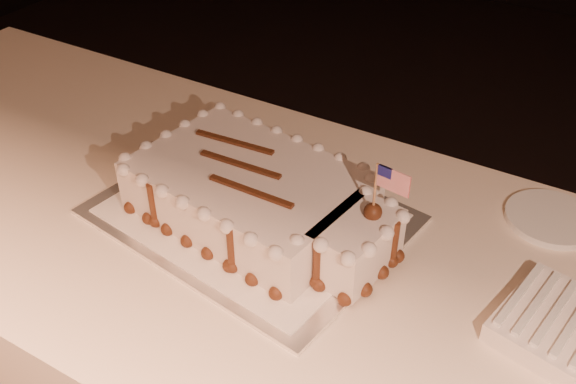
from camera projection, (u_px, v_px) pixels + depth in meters
The scene contains 5 objects.
banquet_table at pixel (293, 378), 1.34m from camera, with size 2.40×0.80×0.75m, color #FFE4C5.
cake_board at pixel (250, 215), 1.17m from camera, with size 0.53×0.40×0.01m, color white.
doily at pixel (250, 213), 1.17m from camera, with size 0.47×0.36×0.00m, color white.
sheet_cake at pixel (261, 198), 1.12m from camera, with size 0.52×0.34×0.20m.
side_plate at pixel (551, 218), 1.16m from camera, with size 0.16×0.16×0.01m, color white.
Camera 1 is at (0.42, -0.12, 1.49)m, focal length 40.00 mm.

